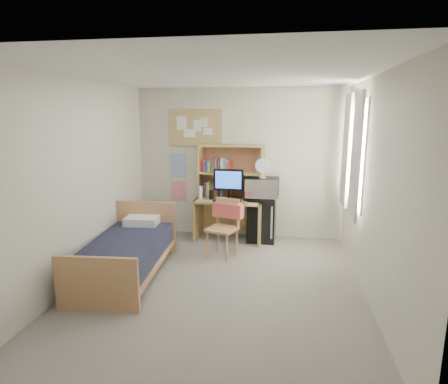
% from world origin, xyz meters
% --- Properties ---
extents(floor, '(3.60, 4.20, 0.02)m').
position_xyz_m(floor, '(0.00, 0.00, -0.01)').
color(floor, gray).
rests_on(floor, ground).
extents(ceiling, '(3.60, 4.20, 0.02)m').
position_xyz_m(ceiling, '(0.00, 0.00, 2.60)').
color(ceiling, white).
rests_on(ceiling, wall_back).
extents(wall_back, '(3.60, 0.04, 2.60)m').
position_xyz_m(wall_back, '(0.00, 2.10, 1.30)').
color(wall_back, beige).
rests_on(wall_back, floor).
extents(wall_front, '(3.60, 0.04, 2.60)m').
position_xyz_m(wall_front, '(0.00, -2.10, 1.30)').
color(wall_front, beige).
rests_on(wall_front, floor).
extents(wall_left, '(0.04, 4.20, 2.60)m').
position_xyz_m(wall_left, '(-1.80, 0.00, 1.30)').
color(wall_left, beige).
rests_on(wall_left, floor).
extents(wall_right, '(0.04, 4.20, 2.60)m').
position_xyz_m(wall_right, '(1.80, 0.00, 1.30)').
color(wall_right, beige).
rests_on(wall_right, floor).
extents(window_unit, '(0.10, 1.40, 1.70)m').
position_xyz_m(window_unit, '(1.75, 1.20, 1.60)').
color(window_unit, white).
rests_on(window_unit, wall_right).
extents(curtain_left, '(0.04, 0.55, 1.70)m').
position_xyz_m(curtain_left, '(1.72, 0.80, 1.60)').
color(curtain_left, silver).
rests_on(curtain_left, wall_right).
extents(curtain_right, '(0.04, 0.55, 1.70)m').
position_xyz_m(curtain_right, '(1.72, 1.60, 1.60)').
color(curtain_right, silver).
rests_on(curtain_right, wall_right).
extents(bulletin_board, '(0.94, 0.03, 0.64)m').
position_xyz_m(bulletin_board, '(-0.78, 2.08, 1.92)').
color(bulletin_board, tan).
rests_on(bulletin_board, wall_back).
extents(poster_wave, '(0.30, 0.01, 0.42)m').
position_xyz_m(poster_wave, '(-1.10, 2.09, 1.25)').
color(poster_wave, '#295BA5').
rests_on(poster_wave, wall_back).
extents(poster_japan, '(0.28, 0.01, 0.36)m').
position_xyz_m(poster_japan, '(-1.10, 2.09, 0.78)').
color(poster_japan, red).
rests_on(poster_japan, wall_back).
extents(desk, '(1.18, 0.64, 0.72)m').
position_xyz_m(desk, '(-0.13, 1.79, 0.36)').
color(desk, tan).
rests_on(desk, floor).
extents(desk_chair, '(0.56, 0.56, 0.89)m').
position_xyz_m(desk_chair, '(-0.12, 0.98, 0.45)').
color(desk_chair, tan).
rests_on(desk_chair, floor).
extents(mini_fridge, '(0.48, 0.48, 0.79)m').
position_xyz_m(mini_fridge, '(0.43, 1.84, 0.39)').
color(mini_fridge, black).
rests_on(mini_fridge, floor).
extents(bed, '(1.03, 1.88, 0.50)m').
position_xyz_m(bed, '(-1.28, 0.08, 0.25)').
color(bed, black).
rests_on(bed, floor).
extents(hutch, '(1.14, 0.35, 0.92)m').
position_xyz_m(hutch, '(-0.12, 1.94, 1.18)').
color(hutch, tan).
rests_on(hutch, desk).
extents(monitor, '(0.51, 0.07, 0.54)m').
position_xyz_m(monitor, '(-0.13, 1.73, 0.99)').
color(monitor, black).
rests_on(monitor, desk).
extents(keyboard, '(0.47, 0.17, 0.02)m').
position_xyz_m(keyboard, '(-0.14, 1.59, 0.73)').
color(keyboard, black).
rests_on(keyboard, desk).
extents(speaker_left, '(0.07, 0.07, 0.16)m').
position_xyz_m(speaker_left, '(-0.43, 1.75, 0.80)').
color(speaker_left, black).
rests_on(speaker_left, desk).
extents(speaker_right, '(0.07, 0.07, 0.17)m').
position_xyz_m(speaker_right, '(0.17, 1.72, 0.80)').
color(speaker_right, black).
rests_on(speaker_right, desk).
extents(water_bottle, '(0.07, 0.07, 0.22)m').
position_xyz_m(water_bottle, '(-0.61, 1.72, 0.83)').
color(water_bottle, white).
rests_on(water_bottle, desk).
extents(hoodie, '(0.50, 0.29, 0.23)m').
position_xyz_m(hoodie, '(-0.06, 1.17, 0.69)').
color(hoodie, '#D55651').
rests_on(hoodie, desk_chair).
extents(microwave, '(0.55, 0.43, 0.31)m').
position_xyz_m(microwave, '(0.43, 1.82, 0.95)').
color(microwave, silver).
rests_on(microwave, mini_fridge).
extents(desk_fan, '(0.25, 0.25, 0.30)m').
position_xyz_m(desk_fan, '(0.43, 1.82, 1.25)').
color(desk_fan, white).
rests_on(desk_fan, microwave).
extents(pillow, '(0.52, 0.38, 0.12)m').
position_xyz_m(pillow, '(-1.33, 0.83, 0.56)').
color(pillow, white).
rests_on(pillow, bed).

